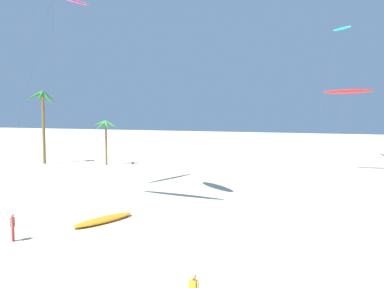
{
  "coord_description": "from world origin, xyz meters",
  "views": [
    {
      "loc": [
        8.26,
        -4.3,
        7.81
      ],
      "look_at": [
        -1.1,
        19.41,
        5.83
      ],
      "focal_mm": 39.47,
      "sensor_mm": 36.0,
      "label": 1
    }
  ],
  "objects": [
    {
      "name": "flying_kite_1",
      "position": [
        6.98,
        52.86,
        10.3
      ],
      "size": [
        6.21,
        8.76,
        10.76
      ],
      "color": "red",
      "rests_on": "ground"
    },
    {
      "name": "palm_tree_0",
      "position": [
        -35.26,
        45.81,
        8.47
      ],
      "size": [
        4.39,
        5.0,
        10.86
      ],
      "color": "brown",
      "rests_on": "ground"
    },
    {
      "name": "grounded_kite_0",
      "position": [
        -8.28,
        20.59,
        0.18
      ],
      "size": [
        2.7,
        5.25,
        0.36
      ],
      "color": "orange",
      "rests_on": "ground"
    },
    {
      "name": "person_foreground_walker",
      "position": [
        -10.89,
        14.87,
        0.92
      ],
      "size": [
        0.33,
        0.45,
        1.67
      ],
      "color": "red",
      "rests_on": "ground"
    },
    {
      "name": "flying_kite_3",
      "position": [
        5.52,
        64.02,
        20.2
      ],
      "size": [
        5.63,
        13.35,
        21.04
      ],
      "color": "#19B2B7",
      "rests_on": "ground"
    },
    {
      "name": "palm_tree_1",
      "position": [
        -25.69,
        47.89,
        5.52
      ],
      "size": [
        4.4,
        4.01,
        6.52
      ],
      "color": "olive",
      "rests_on": "ground"
    }
  ]
}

